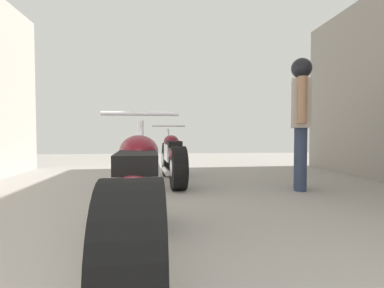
# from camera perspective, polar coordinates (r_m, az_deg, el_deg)

# --- Properties ---
(ground_plane) EXTENTS (15.70, 15.70, 0.00)m
(ground_plane) POSITION_cam_1_polar(r_m,az_deg,el_deg) (3.31, 0.47, -11.46)
(ground_plane) COLOR gray
(motorcycle_maroon_cruiser) EXTENTS (0.60, 2.04, 0.95)m
(motorcycle_maroon_cruiser) POSITION_cam_1_polar(r_m,az_deg,el_deg) (1.83, -10.06, -10.35)
(motorcycle_maroon_cruiser) COLOR black
(motorcycle_maroon_cruiser) RESTS_ON ground_plane
(motorcycle_black_naked) EXTENTS (0.58, 1.95, 0.91)m
(motorcycle_black_naked) POSITION_cam_1_polar(r_m,az_deg,el_deg) (4.77, -3.58, -2.62)
(motorcycle_black_naked) COLOR black
(motorcycle_black_naked) RESTS_ON ground_plane
(mechanic_in_blue) EXTENTS (0.41, 0.68, 1.77)m
(mechanic_in_blue) POSITION_cam_1_polar(r_m,az_deg,el_deg) (4.40, 19.60, 5.76)
(mechanic_in_blue) COLOR #2D3851
(mechanic_in_blue) RESTS_ON ground_plane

